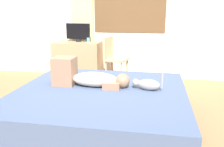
# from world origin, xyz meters

# --- Properties ---
(ground_plane) EXTENTS (16.00, 16.00, 0.00)m
(ground_plane) POSITION_xyz_m (0.00, 0.00, 0.00)
(ground_plane) COLOR olive
(back_wall_with_window) EXTENTS (6.40, 0.14, 2.90)m
(back_wall_with_window) POSITION_xyz_m (0.01, 2.29, 1.45)
(back_wall_with_window) COLOR silver
(back_wall_with_window) RESTS_ON ground
(bed) EXTENTS (2.00, 1.94, 0.45)m
(bed) POSITION_xyz_m (0.13, -0.06, 0.22)
(bed) COLOR #38383D
(bed) RESTS_ON ground
(person_lying) EXTENTS (0.94, 0.28, 0.34)m
(person_lying) POSITION_xyz_m (-0.07, 0.07, 0.56)
(person_lying) COLOR #CCB299
(person_lying) RESTS_ON bed
(cat) EXTENTS (0.35, 0.16, 0.21)m
(cat) POSITION_xyz_m (0.66, 0.04, 0.52)
(cat) COLOR gray
(cat) RESTS_ON bed
(desk) EXTENTS (0.90, 0.56, 0.74)m
(desk) POSITION_xyz_m (-0.76, 1.89, 0.37)
(desk) COLOR #997A56
(desk) RESTS_ON ground
(tv_monitor) EXTENTS (0.48, 0.10, 0.35)m
(tv_monitor) POSITION_xyz_m (-0.75, 1.89, 0.92)
(tv_monitor) COLOR black
(tv_monitor) RESTS_ON desk
(cup) EXTENTS (0.07, 0.07, 0.09)m
(cup) POSITION_xyz_m (-0.54, 1.87, 0.78)
(cup) COLOR teal
(cup) RESTS_ON desk
(chair_by_desk) EXTENTS (0.45, 0.45, 0.86)m
(chair_by_desk) POSITION_xyz_m (-0.03, 1.70, 0.51)
(chair_by_desk) COLOR tan
(chair_by_desk) RESTS_ON ground
(curtain_left) EXTENTS (0.44, 0.06, 2.36)m
(curtain_left) POSITION_xyz_m (-0.74, 2.17, 1.18)
(curtain_left) COLOR #ADCC75
(curtain_left) RESTS_ON ground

